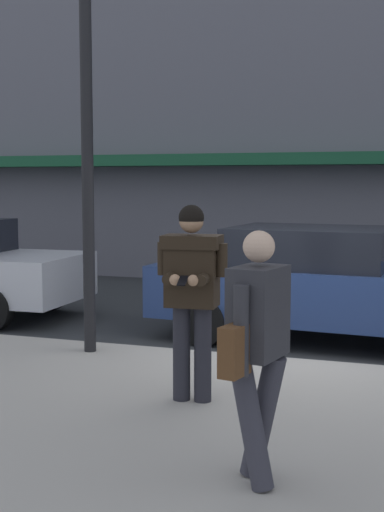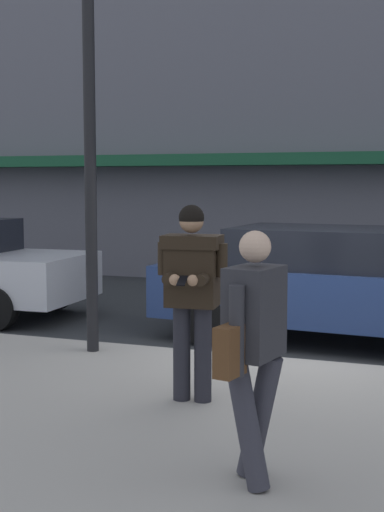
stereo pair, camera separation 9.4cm
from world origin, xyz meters
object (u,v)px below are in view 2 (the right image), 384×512
Objects in this scene: parked_sedan_mid at (324,284)px; street_lamp_post at (89,95)px; man_texting_on_phone at (192,281)px; pedestrian_with_bag at (253,342)px.

street_lamp_post is (-2.41, -2.04, 2.35)m from parked_sedan_mid.
man_texting_on_phone is at bearing -38.95° from street_lamp_post.
pedestrian_with_bag is at bearing -57.81° from man_texting_on_phone.
parked_sedan_mid is 3.56m from man_texting_on_phone.
parked_sedan_mid is at bearing 93.99° from pedestrian_with_bag.
parked_sedan_mid is 2.55× the size of man_texting_on_phone.
man_texting_on_phone is 1.86m from pedestrian_with_bag.
parked_sedan_mid is at bearing 40.26° from street_lamp_post.
pedestrian_with_bag is at bearing -86.01° from parked_sedan_mid.
parked_sedan_mid is 0.94× the size of street_lamp_post.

